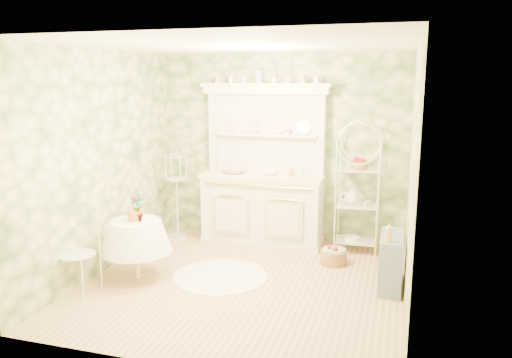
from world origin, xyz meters
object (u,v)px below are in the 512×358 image
(round_table, at_px, (137,249))
(cafe_chair, at_px, (77,251))
(bakers_rack, at_px, (358,186))
(kitchen_dresser, at_px, (263,165))
(birdcage_stand, at_px, (177,192))
(side_shelf, at_px, (391,261))
(floor_basket, at_px, (334,256))

(round_table, height_order, cafe_chair, cafe_chair)
(round_table, bearing_deg, bakers_rack, 35.54)
(kitchen_dresser, relative_size, birdcage_stand, 1.62)
(bakers_rack, distance_m, side_shelf, 1.37)
(side_shelf, height_order, floor_basket, side_shelf)
(cafe_chair, bearing_deg, birdcage_stand, 67.05)
(bakers_rack, bearing_deg, kitchen_dresser, 175.12)
(round_table, height_order, floor_basket, round_table)
(floor_basket, bearing_deg, side_shelf, -37.24)
(bakers_rack, height_order, side_shelf, bakers_rack)
(birdcage_stand, bearing_deg, round_table, -82.76)
(kitchen_dresser, bearing_deg, side_shelf, -31.65)
(bakers_rack, bearing_deg, side_shelf, -71.16)
(kitchen_dresser, bearing_deg, floor_basket, -27.67)
(side_shelf, bearing_deg, floor_basket, 148.72)
(birdcage_stand, distance_m, floor_basket, 2.49)
(kitchen_dresser, xyz_separation_m, floor_basket, (1.12, -0.59, -1.04))
(cafe_chair, height_order, floor_basket, cafe_chair)
(bakers_rack, relative_size, floor_basket, 5.76)
(side_shelf, bearing_deg, cafe_chair, -154.87)
(side_shelf, xyz_separation_m, birdcage_stand, (-3.10, 0.95, 0.39))
(kitchen_dresser, relative_size, floor_basket, 7.18)
(floor_basket, bearing_deg, cafe_chair, -146.83)
(floor_basket, bearing_deg, round_table, -152.48)
(cafe_chair, bearing_deg, bakers_rack, 21.78)
(kitchen_dresser, distance_m, round_table, 2.18)
(kitchen_dresser, bearing_deg, round_table, -121.77)
(side_shelf, height_order, cafe_chair, cafe_chair)
(side_shelf, relative_size, cafe_chair, 0.75)
(cafe_chair, bearing_deg, kitchen_dresser, 39.91)
(birdcage_stand, relative_size, floor_basket, 4.43)
(kitchen_dresser, height_order, round_table, kitchen_dresser)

